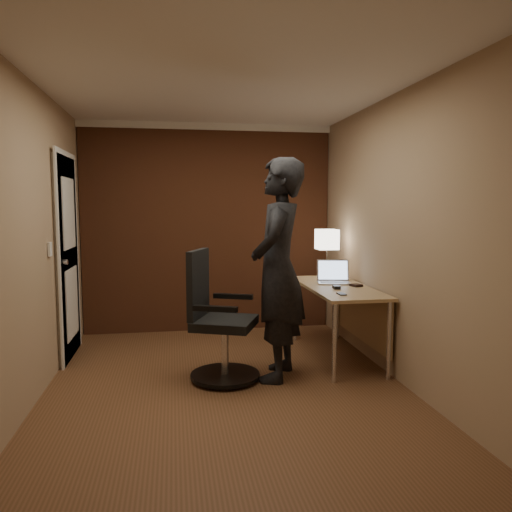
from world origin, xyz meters
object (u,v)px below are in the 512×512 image
Objects in this scene: wallet at (356,285)px; phone at (342,294)px; person at (278,269)px; laptop at (333,277)px; office_chair at (217,324)px; mouse at (336,287)px; desk at (344,298)px; desk_lamp at (327,240)px.

phone is at bearing -125.55° from wallet.
wallet reaches higher than phone.
person is (-0.59, -0.00, 0.24)m from phone.
laptop is at bearing 154.71° from person.
wallet is (0.29, 0.41, 0.01)m from phone.
mouse is at bearing 13.39° from office_chair.
phone is at bearing -111.82° from desk.
person is at bearing -150.58° from mouse.
desk_lamp reaches higher than office_chair.
desk_lamp is at bearing 99.17° from wallet.
desk_lamp is at bearing 83.65° from mouse.
laptop is 0.70m from phone.
laptop is at bearing 101.78° from desk.
laptop is at bearing 27.30° from office_chair.
wallet is at bearing -61.21° from laptop.
office_chair is at bearing -162.75° from mouse.
desk_lamp is 0.86m from mouse.
phone is at bearing -100.17° from desk_lamp.
office_chair reaches higher than phone.
wallet is at bearing 136.91° from person.
wallet is 0.06× the size of person.
phone reaches higher than desk.
laptop is 0.19× the size of person.
desk is 2.80× the size of desk_lamp.
desk_lamp reaches higher than mouse.
office_chair is (-1.42, -0.39, -0.25)m from wallet.
wallet is at bearing -80.83° from desk_lamp.
desk_lamp is 4.65× the size of phone.
person reaches higher than laptop.
mouse is at bearing -100.21° from desk_lamp.
wallet is 1.00m from person.
phone is 0.63m from person.
laptop is 3.25× the size of phone.
desk_lamp reaches higher than desk.
laptop is 3.40× the size of wallet.
desk_lamp is 4.86× the size of wallet.
wallet is (0.10, -0.06, 0.14)m from desk.
mouse is (-0.14, -0.75, -0.40)m from desk_lamp.
mouse is at bearing -128.85° from desk.
mouse is at bearing -103.73° from laptop.
laptop is 1.46m from office_chair.
laptop is 0.33× the size of office_chair.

